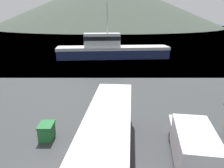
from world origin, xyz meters
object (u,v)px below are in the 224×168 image
Objects in this scene: tour_bus at (108,134)px; delivery_van at (192,144)px; fishing_boat at (111,49)px; small_boat at (77,53)px; storage_bin at (47,131)px.

tour_bus is 1.73× the size of delivery_van.
delivery_van is 35.28m from fishing_boat.
delivery_van is 40.54m from small_boat.
tour_bus is at bearing -146.76° from small_boat.
tour_bus is 8.08× the size of storage_bin.
small_boat is (-12.80, 38.46, -0.83)m from delivery_van.
tour_bus is 38.88m from small_boat.
tour_bus is 2.15× the size of small_boat.
small_boat is at bearing -119.22° from fishing_boat.
storage_bin is (-4.47, -32.11, -1.34)m from fishing_boat.
tour_bus reaches higher than storage_bin.
delivery_van is 1.24× the size of small_boat.
small_boat is (-7.84, 38.06, -1.31)m from tour_bus.
storage_bin is 0.27× the size of small_boat.
fishing_boat is 4.47× the size of small_boat.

